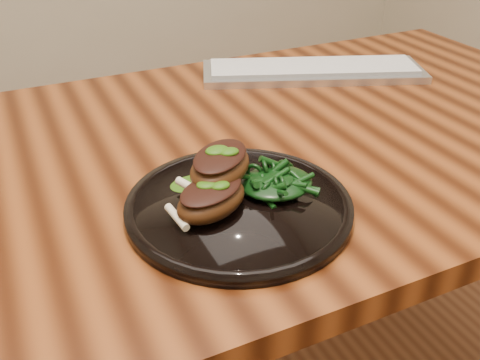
{
  "coord_description": "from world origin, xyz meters",
  "views": [
    {
      "loc": [
        -0.29,
        -0.73,
        1.16
      ],
      "look_at": [
        -0.02,
        -0.16,
        0.78
      ],
      "focal_mm": 40.0,
      "sensor_mm": 36.0,
      "label": 1
    }
  ],
  "objects_px": {
    "lamb_chop_front": "(211,198)",
    "greens_heap": "(277,179)",
    "plate": "(239,206)",
    "desk": "(212,189)",
    "keyboard": "(313,70)"
  },
  "relations": [
    {
      "from": "lamb_chop_front",
      "to": "greens_heap",
      "type": "relative_size",
      "value": 1.23
    },
    {
      "from": "plate",
      "to": "greens_heap",
      "type": "relative_size",
      "value": 2.98
    },
    {
      "from": "lamb_chop_front",
      "to": "desk",
      "type": "bearing_deg",
      "value": 67.99
    },
    {
      "from": "desk",
      "to": "lamb_chop_front",
      "type": "relative_size",
      "value": 12.87
    },
    {
      "from": "greens_heap",
      "to": "desk",
      "type": "bearing_deg",
      "value": 96.37
    },
    {
      "from": "lamb_chop_front",
      "to": "greens_heap",
      "type": "xyz_separation_m",
      "value": [
        0.1,
        0.02,
        -0.01
      ]
    },
    {
      "from": "desk",
      "to": "greens_heap",
      "type": "xyz_separation_m",
      "value": [
        0.02,
        -0.19,
        0.12
      ]
    },
    {
      "from": "desk",
      "to": "lamb_chop_front",
      "type": "bearing_deg",
      "value": -112.01
    },
    {
      "from": "greens_heap",
      "to": "keyboard",
      "type": "bearing_deg",
      "value": 52.39
    },
    {
      "from": "plate",
      "to": "lamb_chop_front",
      "type": "distance_m",
      "value": 0.05
    },
    {
      "from": "keyboard",
      "to": "lamb_chop_front",
      "type": "bearing_deg",
      "value": -134.62
    },
    {
      "from": "lamb_chop_front",
      "to": "greens_heap",
      "type": "height_order",
      "value": "lamb_chop_front"
    },
    {
      "from": "lamb_chop_front",
      "to": "keyboard",
      "type": "bearing_deg",
      "value": 45.38
    },
    {
      "from": "desk",
      "to": "keyboard",
      "type": "relative_size",
      "value": 3.24
    },
    {
      "from": "lamb_chop_front",
      "to": "greens_heap",
      "type": "bearing_deg",
      "value": 8.96
    }
  ]
}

